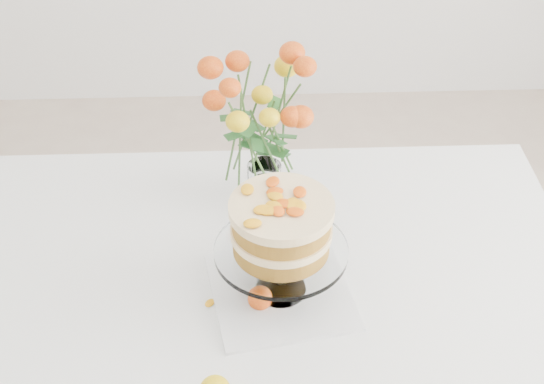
# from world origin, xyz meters

# --- Properties ---
(table) EXTENTS (1.43, 0.93, 0.76)m
(table) POSITION_xyz_m (0.00, 0.00, 0.67)
(table) COLOR tan
(table) RESTS_ON ground
(napkin) EXTENTS (0.34, 0.34, 0.01)m
(napkin) POSITION_xyz_m (0.03, -0.07, 0.76)
(napkin) COLOR white
(napkin) RESTS_ON table
(cake_stand) EXTENTS (0.28, 0.28, 0.25)m
(cake_stand) POSITION_xyz_m (0.03, -0.07, 0.93)
(cake_stand) COLOR white
(cake_stand) RESTS_ON napkin
(rose_vase) EXTENTS (0.29, 0.29, 0.42)m
(rose_vase) POSITION_xyz_m (0.01, 0.25, 1.00)
(rose_vase) COLOR white
(rose_vase) RESTS_ON table
(loose_rose_far) EXTENTS (0.09, 0.05, 0.04)m
(loose_rose_far) POSITION_xyz_m (-0.01, -0.11, 0.78)
(loose_rose_far) COLOR #B82108
(loose_rose_far) RESTS_ON table
(stray_petal_a) EXTENTS (0.03, 0.02, 0.00)m
(stray_petal_a) POSITION_xyz_m (-0.12, -0.10, 0.76)
(stray_petal_a) COLOR #F7A00F
(stray_petal_a) RESTS_ON table
(stray_petal_b) EXTENTS (0.03, 0.02, 0.00)m
(stray_petal_b) POSITION_xyz_m (-0.02, -0.14, 0.76)
(stray_petal_b) COLOR #F7A00F
(stray_petal_b) RESTS_ON table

